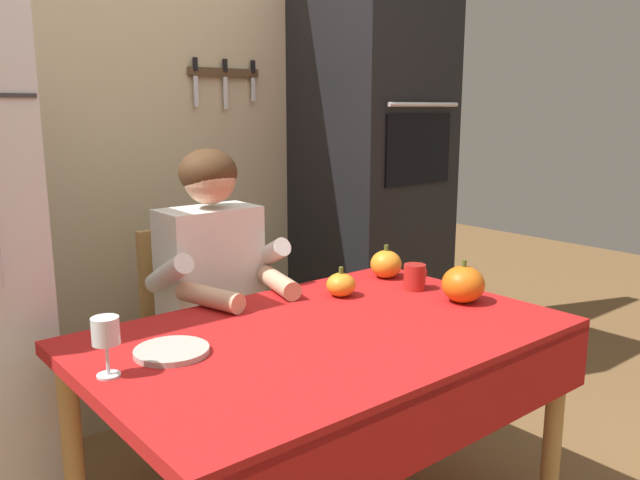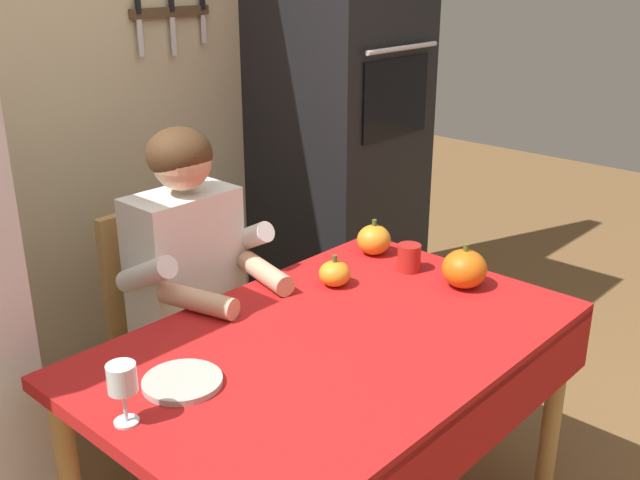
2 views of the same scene
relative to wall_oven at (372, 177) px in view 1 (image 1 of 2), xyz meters
The scene contains 11 objects.
back_wall_assembly 1.09m from the wall_oven, 160.68° to the left, with size 3.70×0.13×2.60m.
wall_oven is the anchor object (origin of this frame).
dining_table 1.45m from the wall_oven, 138.69° to the right, with size 1.40×0.90×0.74m.
chair_behind_person 1.20m from the wall_oven, behind, with size 0.40×0.40×0.93m.
seated_person 1.16m from the wall_oven, 163.37° to the right, with size 0.47×0.55×1.25m.
coffee_mug 0.97m from the wall_oven, 124.20° to the right, with size 0.11×0.08×0.09m.
wine_glass 1.88m from the wall_oven, 154.09° to the right, with size 0.07×0.07×0.15m.
pumpkin_large 0.81m from the wall_oven, 129.62° to the right, with size 0.12×0.12×0.13m.
pumpkin_medium 1.07m from the wall_oven, 139.74° to the right, with size 0.10×0.10×0.11m.
pumpkin_small 1.14m from the wall_oven, 117.72° to the right, with size 0.14×0.14×0.15m.
serving_tray 1.71m from the wall_oven, 152.37° to the right, with size 0.20×0.20×0.02m, color #B7B2A8.
Camera 1 is at (-1.17, -1.28, 1.39)m, focal length 35.94 mm.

